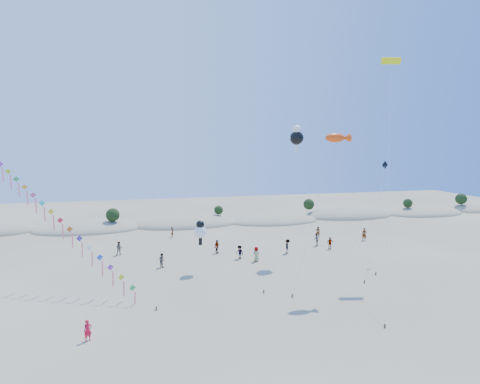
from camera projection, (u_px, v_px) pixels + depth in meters
name	position (u px, v px, depth m)	size (l,w,h in m)	color
ground	(259.00, 354.00, 26.78)	(160.00, 160.00, 0.00)	#82775A
dune_ridge	(191.00, 223.00, 70.52)	(145.30, 11.49, 5.57)	gray
kite_train	(35.00, 197.00, 39.80)	(21.49, 18.90, 17.28)	#3F2D1E
fish_kite	(338.00, 138.00, 38.50)	(6.65, 2.83, 15.01)	#3F2D1E
cartoon_kite_low	(200.00, 230.00, 43.67)	(5.55, 8.62, 5.72)	#3F2D1E
cartoon_kite_high	(297.00, 136.00, 48.87)	(6.64, 10.20, 16.26)	#3F2D1E
parafoil_kite	(391.00, 66.00, 44.05)	(10.70, 15.31, 23.55)	#3F2D1E
dark_kite	(380.00, 193.00, 46.57)	(7.90, 8.52, 11.95)	#3F2D1E
flyer_foreground	(88.00, 330.00, 28.51)	(0.56, 0.37, 1.54)	red
beachgoers	(253.00, 246.00, 51.88)	(35.12, 15.80, 1.83)	slate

